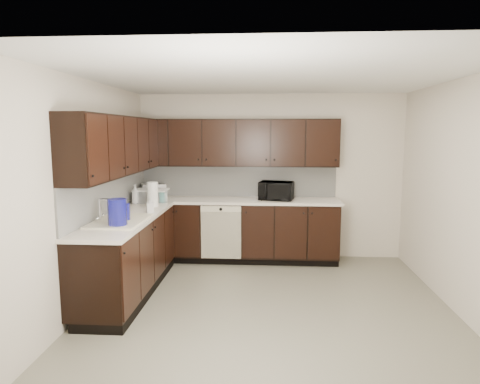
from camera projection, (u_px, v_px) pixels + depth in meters
name	position (u px, v px, depth m)	size (l,w,h in m)	color
floor	(269.00, 306.00, 4.78)	(4.00, 4.00, 0.00)	gray
ceiling	(272.00, 77.00, 4.43)	(4.00, 4.00, 0.00)	white
wall_back	(270.00, 176.00, 6.58)	(4.00, 0.02, 2.50)	beige
wall_left	(90.00, 194.00, 4.74)	(0.02, 4.00, 2.50)	beige
wall_right	(462.00, 198.00, 4.48)	(0.02, 4.00, 2.50)	beige
wall_front	(272.00, 244.00, 2.63)	(4.00, 0.02, 2.50)	beige
lower_cabinets	(197.00, 243.00, 5.89)	(3.00, 2.80, 0.90)	black
countertop	(196.00, 207.00, 5.82)	(3.03, 2.83, 0.04)	beige
backsplash	(183.00, 186.00, 6.00)	(3.00, 2.80, 0.48)	#B8B9B4
upper_cabinets	(189.00, 144.00, 5.80)	(3.00, 2.80, 0.70)	black
dishwasher	(221.00, 229.00, 6.15)	(0.58, 0.04, 0.78)	beige
sink	(119.00, 227.00, 4.76)	(0.54, 0.82, 0.42)	beige
microwave	(276.00, 191.00, 6.27)	(0.48, 0.33, 0.27)	black
soap_bottle_a	(150.00, 205.00, 5.27)	(0.08, 0.09, 0.19)	gray
soap_bottle_b	(135.00, 194.00, 5.92)	(0.10, 0.11, 0.27)	gray
toaster_oven	(153.00, 191.00, 6.42)	(0.34, 0.26, 0.22)	#B8B8BA
storage_bin	(151.00, 196.00, 6.09)	(0.44, 0.33, 0.17)	white
blue_pitcher	(117.00, 213.00, 4.49)	(0.20, 0.20, 0.30)	#0F108E
teal_tumbler	(162.00, 196.00, 6.08)	(0.08, 0.08, 0.18)	#0C8C8A
paper_towel_roll	(153.00, 194.00, 5.73)	(0.15, 0.15, 0.33)	white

